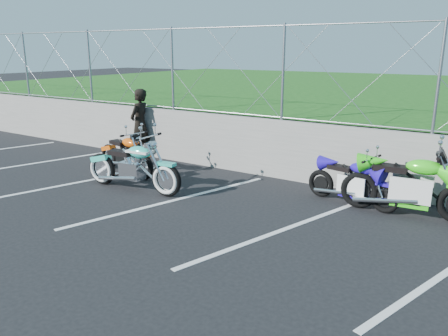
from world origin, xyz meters
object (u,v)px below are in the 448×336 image
Objects in this scene: person_standing at (140,124)px; sportbike_green at (410,188)px; cruiser_turquoise at (134,168)px; sportbike_blue at (353,184)px; naked_orange at (126,156)px.

sportbike_green is at bearing 74.92° from person_standing.
cruiser_turquoise is 2.85m from person_standing.
sportbike_blue is at bearing 17.09° from cruiser_turquoise.
sportbike_green reaches higher than sportbike_blue.
cruiser_turquoise reaches higher than sportbike_blue.
naked_orange reaches higher than sportbike_blue.
sportbike_green is 6.81m from person_standing.
naked_orange is at bearing -177.64° from sportbike_green.
sportbike_green is at bearing 12.79° from cruiser_turquoise.
person_standing is (-6.77, 0.64, 0.40)m from sportbike_green.
sportbike_green reaches higher than cruiser_turquoise.
sportbike_green is 0.98m from sportbike_blue.
cruiser_turquoise is 1.19× the size of naked_orange.
cruiser_turquoise is at bearing -167.28° from sportbike_green.
cruiser_turquoise reaches higher than naked_orange.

